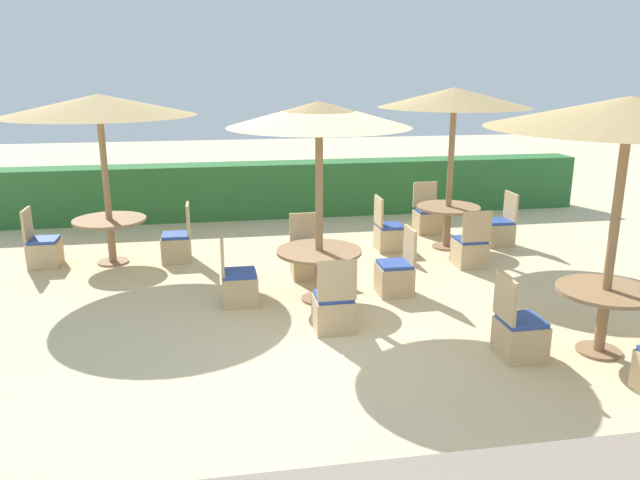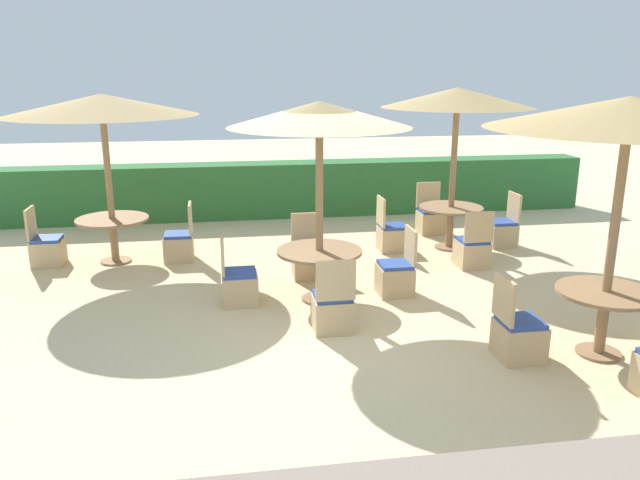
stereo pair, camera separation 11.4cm
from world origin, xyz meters
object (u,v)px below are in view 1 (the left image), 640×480
Objects in this scene: patio_chair_center_south at (334,309)px; round_table_back_right at (448,215)px; parasol_back_left at (99,106)px; round_table_back_left at (110,228)px; patio_chair_center_east at (395,275)px; patio_chair_back_left_west at (43,250)px; patio_chair_front_right_west at (519,334)px; patio_chair_back_right_south at (470,250)px; patio_chair_back_right_east at (499,230)px; patio_chair_back_right_north at (427,219)px; parasol_back_right at (454,98)px; patio_chair_back_right_west at (389,235)px; parasol_front_right at (629,114)px; patio_chair_center_north at (307,259)px; parasol_center at (319,115)px; round_table_center at (319,260)px; round_table_front_right at (604,303)px; patio_chair_center_west at (238,285)px; patio_chair_back_left_east at (177,245)px.

patio_chair_center_south reaches higher than round_table_back_right.
parasol_back_left is 2.56× the size of round_table_back_left.
patio_chair_center_east is 1.00× the size of patio_chair_back_left_west.
patio_chair_front_right_west is at bearing -29.56° from patio_chair_center_south.
patio_chair_back_right_south is (-0.02, -1.05, -0.32)m from round_table_back_right.
parasol_back_left reaches higher than patio_chair_back_right_east.
patio_chair_center_east is 1.00× the size of patio_chair_back_right_north.
parasol_back_right is at bearing 0.00° from round_table_back_right.
parasol_front_right is at bearing 15.84° from patio_chair_back_right_west.
parasol_back_left is (-2.96, 1.18, 2.21)m from patio_chair_center_north.
patio_chair_center_south is 5.13m from patio_chair_back_left_west.
round_table_back_right is (-0.00, 0.00, -1.95)m from parasol_back_right.
patio_chair_back_right_south is (6.60, -1.14, 0.00)m from patio_chair_back_left_west.
patio_chair_front_right_west is at bearing 121.17° from patio_chair_center_north.
patio_chair_back_left_west is (-1.03, 0.01, -0.32)m from round_table_back_left.
parasol_center is at bearing 50.22° from patio_chair_back_right_north.
parasol_center is 2.33× the size of round_table_back_left.
patio_chair_back_right_east is at bearing -0.07° from round_table_back_right.
patio_chair_center_south is at bearing -119.56° from patio_chair_front_right_west.
round_table_center is at bearing -141.16° from parasol_back_right.
parasol_front_right is 8.35m from patio_chair_back_left_west.
parasol_back_left is at bearing 168.50° from patio_chair_back_right_south.
parasol_front_right is 0.98× the size of parasol_back_left.
patio_chair_center_north is 1.94m from patio_chair_back_right_west.
parasol_center is at bearing -141.16° from round_table_back_right.
parasol_center is at bearing -36.68° from patio_chair_back_right_west.
patio_chair_center_south and patio_chair_back_left_west have the same top height.
round_table_front_right is 4.64m from parasol_back_right.
patio_chair_back_left_west is at bearing -126.17° from patio_chair_center_west.
patio_chair_back_right_east is (0.96, -0.00, -0.32)m from round_table_back_right.
patio_chair_center_east is at bearing 2.86° from parasol_center.
patio_chair_center_west is at bearing 150.89° from parasol_front_right.
patio_chair_center_west is 4.79m from parasol_back_right.
parasol_back_right is at bearing -157.09° from patio_chair_center_north.
parasol_back_left is 1.89m from round_table_back_left.
round_table_front_right is at bearing -141.92° from patio_chair_center_east.
parasol_back_left reaches higher than round_table_front_right.
patio_chair_center_north is 1.00× the size of patio_chair_center_west.
round_table_front_right is at bearing 60.89° from patio_chair_center_west.
patio_chair_back_right_south reaches higher than round_table_center.
parasol_back_left is 3.11× the size of patio_chair_back_right_west.
patio_chair_center_west is at bearing 178.16° from parasol_center.
patio_chair_back_right_south is (-0.03, -2.10, 0.00)m from patio_chair_back_right_north.
patio_chair_back_right_south is at bearing -103.33° from patio_chair_back_left_east.
parasol_front_right is 3.05× the size of patio_chair_back_right_east.
patio_chair_front_right_west and patio_chair_back_left_east have the same top height.
parasol_center reaches higher than patio_chair_center_west.
round_table_front_right is (0.00, -0.00, -2.02)m from parasol_front_right.
patio_chair_back_right_south is (1.51, 0.99, 0.00)m from patio_chair_center_east.
patio_chair_center_south and patio_chair_back_right_south have the same top height.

